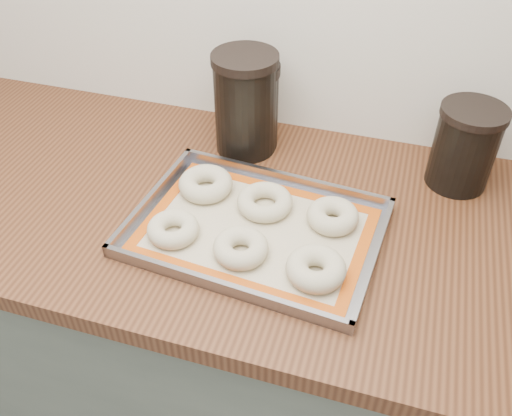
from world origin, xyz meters
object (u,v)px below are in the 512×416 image
(bagel_back_mid, at_px, (265,202))
(canister_right, at_px, (465,147))
(canister_left, at_px, (246,103))
(canister_mid, at_px, (250,106))
(bagel_back_right, at_px, (333,216))
(bagel_front_right, at_px, (316,269))
(bagel_back_left, at_px, (206,184))
(baking_tray, at_px, (256,229))
(bagel_front_mid, at_px, (241,248))
(bagel_front_left, at_px, (173,229))

(bagel_back_mid, xyz_separation_m, canister_right, (0.36, 0.21, 0.07))
(canister_left, relative_size, canister_right, 1.28)
(bagel_back_mid, bearing_deg, canister_mid, 114.19)
(bagel_back_right, bearing_deg, canister_left, 139.54)
(bagel_front_right, distance_m, bagel_back_left, 0.31)
(canister_mid, relative_size, canister_right, 1.12)
(baking_tray, distance_m, bagel_front_right, 0.16)
(bagel_front_mid, bearing_deg, baking_tray, 84.22)
(bagel_front_left, bearing_deg, bagel_back_mid, 41.28)
(bagel_back_mid, bearing_deg, bagel_front_mid, -92.35)
(bagel_back_left, distance_m, canister_left, 0.20)
(canister_right, bearing_deg, bagel_back_mid, -150.23)
(bagel_back_right, bearing_deg, bagel_front_mid, -137.16)
(bagel_back_left, xyz_separation_m, canister_left, (0.03, 0.18, 0.09))
(bagel_back_right, distance_m, canister_left, 0.33)
(bagel_front_right, height_order, bagel_back_left, bagel_front_right)
(bagel_front_left, bearing_deg, bagel_front_mid, -4.65)
(bagel_front_left, height_order, bagel_back_mid, same)
(bagel_front_left, bearing_deg, bagel_front_right, -4.68)
(bagel_back_left, bearing_deg, bagel_back_mid, -7.47)
(bagel_front_right, bearing_deg, bagel_back_left, 148.21)
(baking_tray, distance_m, bagel_front_left, 0.16)
(canister_right, bearing_deg, canister_left, -179.19)
(bagel_back_left, xyz_separation_m, bagel_back_right, (0.27, -0.02, -0.00))
(bagel_front_right, relative_size, canister_right, 0.59)
(bagel_front_mid, height_order, bagel_back_right, bagel_back_right)
(bagel_back_left, distance_m, bagel_back_right, 0.27)
(canister_left, xyz_separation_m, canister_mid, (0.01, 0.01, -0.01))
(bagel_back_left, bearing_deg, bagel_front_mid, -50.60)
(bagel_front_left, distance_m, bagel_back_right, 0.30)
(bagel_front_left, bearing_deg, canister_right, 33.37)
(bagel_back_mid, distance_m, canister_mid, 0.25)
(bagel_front_left, relative_size, bagel_front_mid, 0.97)
(bagel_back_left, relative_size, bagel_back_right, 1.11)
(bagel_back_mid, bearing_deg, canister_left, 117.20)
(baking_tray, height_order, bagel_front_right, bagel_front_right)
(bagel_front_right, xyz_separation_m, bagel_back_right, (0.00, 0.14, -0.00))
(bagel_front_right, relative_size, bagel_back_right, 1.05)
(bagel_front_left, distance_m, canister_right, 0.60)
(bagel_back_mid, xyz_separation_m, canister_left, (-0.10, 0.20, 0.09))
(bagel_front_left, xyz_separation_m, bagel_back_right, (0.28, 0.12, 0.00))
(bagel_front_right, bearing_deg, canister_left, 124.31)
(bagel_front_left, bearing_deg, baking_tray, 22.49)
(canister_mid, bearing_deg, bagel_back_right, -43.22)
(baking_tray, relative_size, bagel_back_right, 4.92)
(baking_tray, relative_size, canister_left, 2.16)
(canister_left, bearing_deg, bagel_back_left, -98.98)
(bagel_front_mid, distance_m, canister_right, 0.50)
(bagel_front_left, distance_m, canister_mid, 0.35)
(baking_tray, height_order, bagel_front_mid, bagel_front_mid)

